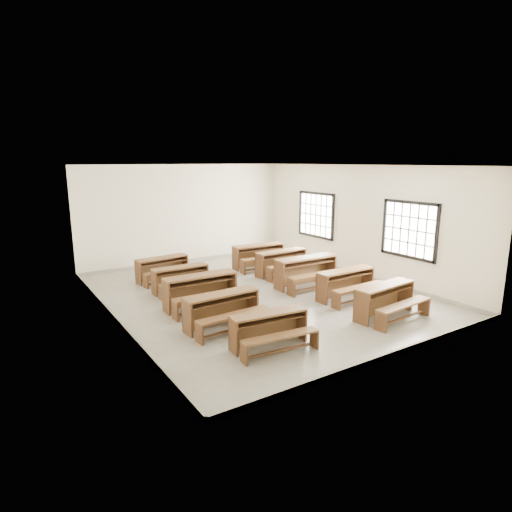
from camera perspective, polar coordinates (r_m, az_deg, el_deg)
room at (r=10.45m, az=0.42°, el=6.19°), size 8.50×8.50×3.20m
desk_set_0 at (r=7.81m, az=1.85°, el=-9.47°), size 1.51×0.89×0.65m
desk_set_1 at (r=8.69m, az=-4.46°, el=-6.92°), size 1.61×0.89×0.71m
desk_set_2 at (r=9.88m, az=-7.29°, el=-4.36°), size 1.71×0.90×0.77m
desk_set_3 at (r=11.17m, az=-9.96°, el=-2.80°), size 1.46×0.76×0.65m
desk_set_4 at (r=12.29m, az=-12.30°, el=-1.45°), size 1.56×0.93×0.67m
desk_set_5 at (r=9.65m, az=16.99°, el=-5.43°), size 1.65×0.97×0.71m
desk_set_6 at (r=10.68m, az=12.03°, el=-3.41°), size 1.60×0.85×0.71m
desk_set_7 at (r=11.50m, az=6.83°, el=-1.81°), size 1.81×0.97×0.80m
desk_set_8 at (r=12.63m, az=3.48°, el=-0.64°), size 1.64×0.89×0.72m
desk_set_9 at (r=13.42m, az=0.41°, el=0.22°), size 1.70×0.97×0.74m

